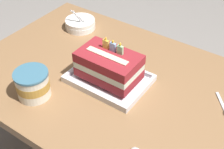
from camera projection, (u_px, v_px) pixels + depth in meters
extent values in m
cube|color=olive|center=(115.00, 84.00, 1.15)|extent=(1.12, 0.75, 0.04)
cube|color=olive|center=(74.00, 66.00, 1.79)|extent=(0.06, 0.06, 0.65)
cube|color=silver|center=(109.00, 80.00, 1.14)|extent=(0.28, 0.21, 0.01)
cube|color=silver|center=(93.00, 93.00, 1.07)|extent=(0.28, 0.01, 0.02)
cube|color=silver|center=(124.00, 64.00, 1.19)|extent=(0.28, 0.01, 0.02)
cube|color=silver|center=(80.00, 64.00, 1.19)|extent=(0.01, 0.18, 0.02)
cube|color=silver|center=(141.00, 92.00, 1.07)|extent=(0.01, 0.18, 0.02)
cube|color=maroon|center=(109.00, 72.00, 1.11)|extent=(0.22, 0.14, 0.04)
cube|color=silver|center=(109.00, 65.00, 1.10)|extent=(0.22, 0.13, 0.03)
cube|color=maroon|center=(109.00, 59.00, 1.08)|extent=(0.22, 0.14, 0.04)
cube|color=beige|center=(107.00, 55.00, 1.06)|extent=(0.16, 0.02, 0.00)
cube|color=#EFC64C|center=(106.00, 44.00, 1.08)|extent=(0.02, 0.01, 0.03)
ellipsoid|color=yellow|center=(106.00, 39.00, 1.07)|extent=(0.01, 0.01, 0.01)
cube|color=#8CB7EA|center=(113.00, 47.00, 1.07)|extent=(0.02, 0.01, 0.03)
ellipsoid|color=yellow|center=(113.00, 42.00, 1.05)|extent=(0.01, 0.01, 0.01)
cube|color=#99DB9E|center=(120.00, 50.00, 1.06)|extent=(0.02, 0.01, 0.03)
ellipsoid|color=yellow|center=(120.00, 44.00, 1.04)|extent=(0.01, 0.01, 0.01)
cylinder|color=white|center=(80.00, 25.00, 1.42)|extent=(0.14, 0.14, 0.03)
cylinder|color=white|center=(80.00, 22.00, 1.41)|extent=(0.14, 0.14, 0.03)
cylinder|color=silver|center=(80.00, 19.00, 1.38)|extent=(0.04, 0.04, 0.07)
cylinder|color=silver|center=(79.00, 19.00, 1.37)|extent=(0.05, 0.03, 0.08)
cylinder|color=silver|center=(79.00, 17.00, 1.37)|extent=(0.07, 0.04, 0.07)
cylinder|color=silver|center=(33.00, 85.00, 1.05)|extent=(0.11, 0.11, 0.09)
cylinder|color=#B78938|center=(33.00, 84.00, 1.05)|extent=(0.11, 0.11, 0.03)
cylinder|color=teal|center=(30.00, 74.00, 1.02)|extent=(0.12, 0.12, 0.01)
cube|color=silver|center=(221.00, 101.00, 1.06)|extent=(0.06, 0.08, 0.00)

